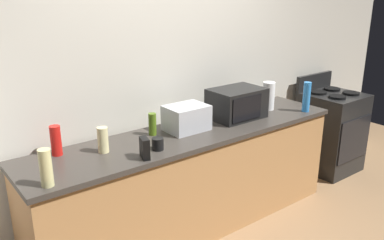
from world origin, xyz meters
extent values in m
cube|color=beige|center=(0.00, 0.81, 1.35)|extent=(6.40, 0.10, 2.70)
cube|color=#B27F4C|center=(0.00, 0.40, 0.43)|extent=(2.80, 0.60, 0.86)
cube|color=#38332D|center=(0.00, 0.40, 0.88)|extent=(2.84, 0.64, 0.04)
cube|color=black|center=(2.00, 0.40, 0.45)|extent=(0.60, 0.60, 0.90)
cube|color=black|center=(2.00, 0.10, 0.45)|extent=(0.55, 0.02, 0.48)
cube|color=black|center=(2.00, 0.68, 0.99)|extent=(0.60, 0.04, 0.18)
cylinder|color=black|center=(1.87, 0.28, 0.91)|extent=(0.18, 0.18, 0.02)
cylinder|color=black|center=(2.13, 0.28, 0.91)|extent=(0.18, 0.18, 0.02)
cylinder|color=black|center=(1.87, 0.52, 0.91)|extent=(0.18, 0.18, 0.02)
cylinder|color=black|center=(2.13, 0.52, 0.91)|extent=(0.18, 0.18, 0.02)
cube|color=black|center=(0.55, 0.45, 1.04)|extent=(0.48, 0.34, 0.27)
cube|color=black|center=(0.51, 0.28, 1.04)|extent=(0.34, 0.01, 0.21)
cube|color=#B7BABF|center=(-0.01, 0.46, 1.01)|extent=(0.34, 0.26, 0.21)
cylinder|color=white|center=(0.97, 0.45, 1.04)|extent=(0.12, 0.12, 0.27)
cube|color=black|center=(-0.59, 0.17, 0.98)|extent=(0.08, 0.12, 0.15)
cylinder|color=beige|center=(-0.77, 0.45, 0.99)|extent=(0.08, 0.08, 0.19)
cylinder|color=#338CE5|center=(1.20, 0.19, 1.04)|extent=(0.07, 0.07, 0.29)
cylinder|color=red|center=(-1.05, 0.60, 1.01)|extent=(0.08, 0.08, 0.22)
cylinder|color=beige|center=(-1.27, 0.17, 1.02)|extent=(0.08, 0.08, 0.24)
cylinder|color=#4C6B19|center=(-0.30, 0.53, 0.99)|extent=(0.06, 0.06, 0.18)
cylinder|color=black|center=(-0.44, 0.25, 0.94)|extent=(0.09, 0.09, 0.09)
camera|label=1|loc=(-1.91, -2.08, 2.04)|focal=37.82mm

